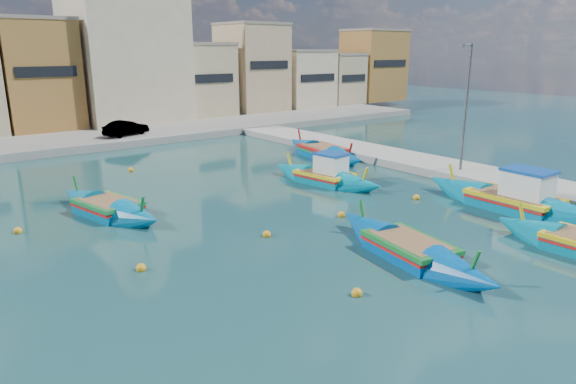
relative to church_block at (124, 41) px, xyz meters
name	(u,v)px	position (x,y,z in m)	size (l,w,h in m)	color
ground	(305,293)	(-10.00, -40.00, -8.41)	(160.00, 160.00, 0.00)	#174546
east_quay	(563,193)	(8.00, -40.00, -8.16)	(4.00, 70.00, 0.50)	gray
north_quay	(48,144)	(-10.00, -8.00, -8.11)	(80.00, 8.00, 0.60)	gray
north_townhouses	(95,77)	(-3.32, -0.64, -3.41)	(83.20, 7.87, 10.19)	tan
church_block	(124,41)	(0.00, 0.00, 0.00)	(10.00, 10.00, 19.10)	beige
quay_street_lamp	(465,107)	(7.44, -34.00, -4.07)	(1.18, 0.16, 8.00)	#595B60
luzzu_turquoise_cabin	(514,202)	(3.85, -39.53, -8.01)	(2.52, 10.39, 3.32)	#0076A0
luzzu_blue_cabin	(325,177)	(0.00, -29.90, -8.06)	(3.12, 8.30, 2.87)	#0082A0
luzzu_cyan_mid	(323,153)	(5.00, -24.13, -8.12)	(3.59, 9.62, 2.78)	#00589E
luzzu_green	(108,209)	(-12.17, -27.88, -8.14)	(3.70, 8.17, 2.50)	#006B9F
luzzu_blue_south	(409,250)	(-4.95, -40.18, -8.15)	(3.45, 8.92, 2.51)	#0055A8
mooring_buoys	(236,222)	(-8.05, -32.79, -8.33)	(18.08, 21.68, 0.36)	orange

